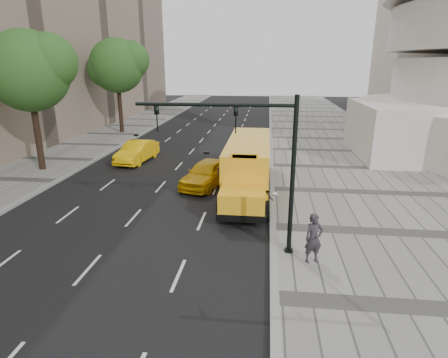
# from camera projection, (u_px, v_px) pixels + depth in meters

# --- Properties ---
(ground) EXTENTS (140.00, 140.00, 0.00)m
(ground) POSITION_uv_depth(u_px,v_px,m) (176.00, 187.00, 23.54)
(ground) COLOR black
(ground) RESTS_ON ground
(sidewalk_museum) EXTENTS (12.00, 140.00, 0.15)m
(sidewalk_museum) POSITION_uv_depth(u_px,v_px,m) (374.00, 193.00, 22.20)
(sidewalk_museum) COLOR gray
(sidewalk_museum) RESTS_ON ground
(sidewalk_far) EXTENTS (6.00, 140.00, 0.15)m
(sidewalk_far) POSITION_uv_depth(u_px,v_px,m) (13.00, 180.00, 24.72)
(sidewalk_far) COLOR gray
(sidewalk_far) RESTS_ON ground
(curb_museum) EXTENTS (0.30, 140.00, 0.15)m
(curb_museum) POSITION_uv_depth(u_px,v_px,m) (272.00, 190.00, 22.86)
(curb_museum) COLOR gray
(curb_museum) RESTS_ON ground
(curb_far) EXTENTS (0.30, 140.00, 0.15)m
(curb_far) POSITION_uv_depth(u_px,v_px,m) (56.00, 182.00, 24.39)
(curb_far) COLOR gray
(curb_far) RESTS_ON ground
(tree_b) EXTENTS (6.10, 5.42, 9.68)m
(tree_b) POSITION_uv_depth(u_px,v_px,m) (30.00, 70.00, 25.06)
(tree_b) COLOR black
(tree_b) RESTS_ON ground
(tree_c) EXTENTS (6.40, 5.69, 10.09)m
(tree_c) POSITION_uv_depth(u_px,v_px,m) (118.00, 65.00, 39.61)
(tree_c) COLOR black
(tree_c) RESTS_ON ground
(school_bus) EXTENTS (2.96, 11.56, 3.19)m
(school_bus) POSITION_uv_depth(u_px,v_px,m) (248.00, 161.00, 22.87)
(school_bus) COLOR yellow
(school_bus) RESTS_ON ground
(taxi_near) EXTENTS (3.27, 5.22, 1.66)m
(taxi_near) POSITION_uv_depth(u_px,v_px,m) (207.00, 173.00, 23.63)
(taxi_near) COLOR #F9BB09
(taxi_near) RESTS_ON ground
(taxi_far) EXTENTS (2.28, 5.13, 1.64)m
(taxi_far) POSITION_uv_depth(u_px,v_px,m) (137.00, 152.00, 29.45)
(taxi_far) COLOR #F9BB09
(taxi_far) RESTS_ON ground
(pedestrian) EXTENTS (0.83, 0.68, 1.96)m
(pedestrian) POSITION_uv_depth(u_px,v_px,m) (314.00, 238.00, 14.13)
(pedestrian) COLOR #2C292F
(pedestrian) RESTS_ON sidewalk_museum
(traffic_signal) EXTENTS (6.18, 0.36, 6.40)m
(traffic_signal) POSITION_uv_depth(u_px,v_px,m) (256.00, 156.00, 14.19)
(traffic_signal) COLOR black
(traffic_signal) RESTS_ON ground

